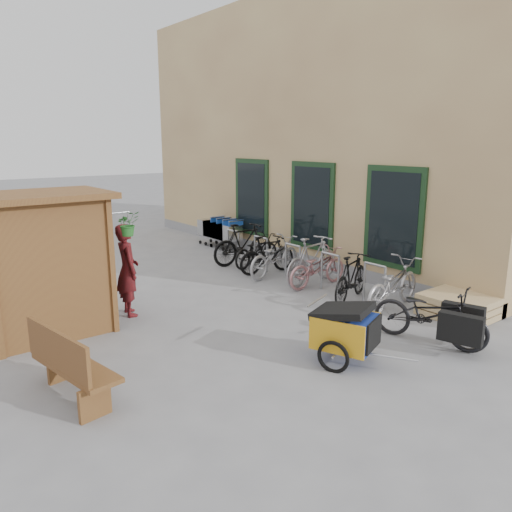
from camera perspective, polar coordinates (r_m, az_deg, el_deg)
ground at (r=8.71m, az=3.54°, el=-8.67°), size 80.00×80.00×0.00m
building at (r=15.88m, az=10.73°, el=13.85°), size 6.07×13.00×7.00m
kiosk at (r=8.91m, az=-23.63°, el=1.18°), size 2.49×1.65×2.40m
bike_rack at (r=11.73m, az=4.22°, el=-0.29°), size 0.05×5.35×0.86m
pallet_stack at (r=10.05m, az=22.06°, el=-5.36°), size 1.00×1.20×0.40m
bench at (r=6.80m, az=-20.58°, el=-11.48°), size 0.70×1.57×0.96m
shopping_carts at (r=15.32m, az=-4.20°, el=3.03°), size 0.53×1.79×0.95m
child_trailer at (r=7.55m, az=10.16°, el=-8.19°), size 1.03×1.58×0.92m
cargo_bike at (r=8.54m, az=19.48°, el=-6.39°), size 1.12×1.96×0.97m
person_kiosk at (r=9.58m, az=-14.47°, el=-1.56°), size 0.51×0.69×1.74m
bike_0 at (r=10.06m, az=15.35°, el=-3.14°), size 1.95×0.94×0.98m
bike_1 at (r=10.36m, az=10.84°, el=-2.43°), size 1.70×0.98×0.98m
bike_2 at (r=11.29m, az=7.04°, el=-1.27°), size 1.68×0.59×0.88m
bike_3 at (r=11.46m, az=6.47°, el=-0.46°), size 1.89×0.78×1.11m
bike_4 at (r=12.08m, az=2.13°, el=-0.06°), size 1.90×0.98×0.95m
bike_5 at (r=12.30m, az=1.30°, el=0.19°), size 1.62×0.61×0.95m
bike_6 at (r=13.00m, az=0.03°, el=0.65°), size 1.68×0.84×0.84m
bike_7 at (r=13.20m, az=-1.45°, el=1.41°), size 1.86×0.62×1.10m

